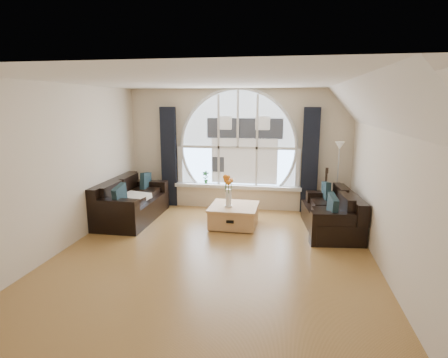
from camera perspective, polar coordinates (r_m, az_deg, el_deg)
ground at (r=5.94m, az=-1.52°, el=-11.77°), size 5.00×5.50×0.01m
ceiling at (r=5.44m, az=-1.68°, el=15.23°), size 5.00×5.50×0.01m
wall_back at (r=8.21m, az=2.22°, el=4.70°), size 5.00×0.01×2.70m
wall_front at (r=2.98m, az=-12.25°, el=-8.76°), size 5.00×0.01×2.70m
wall_left at (r=6.50m, az=-23.75°, el=1.75°), size 0.01×5.50×2.70m
wall_right at (r=5.61m, az=24.31°, el=0.20°), size 0.01×5.50×2.70m
attic_slope at (r=5.44m, az=22.12°, el=10.68°), size 0.92×5.50×0.72m
arched_window at (r=8.15m, az=2.21°, el=6.59°), size 2.60×0.06×2.15m
window_sill at (r=8.27m, az=2.08°, el=-1.18°), size 2.90×0.22×0.08m
window_frame at (r=8.12m, az=2.18°, el=6.57°), size 2.76×0.08×2.15m
neighbor_house at (r=8.13m, az=3.24°, el=5.68°), size 1.70×0.02×1.50m
curtain_left at (r=8.49m, az=-8.69°, el=3.44°), size 0.35×0.12×2.30m
curtain_right at (r=8.07m, az=13.44°, el=2.81°), size 0.35×0.12×2.30m
sofa_left at (r=7.72m, az=-14.31°, el=-3.35°), size 0.94×1.89×0.84m
sofa_right at (r=7.11m, az=16.57°, el=-4.79°), size 1.04×1.78×0.75m
coffee_chest at (r=7.16m, az=1.58°, el=-5.64°), size 0.94×0.94×0.45m
throw_blanket at (r=7.53m, az=-14.21°, el=-2.94°), size 0.67×0.67×0.10m
vase_flowers at (r=6.92m, az=0.72°, el=-1.30°), size 0.24×0.24×0.70m
floor_lamp at (r=7.99m, az=17.50°, el=-0.06°), size 0.24×0.24×1.60m
guitar at (r=8.04m, az=15.69°, el=-1.86°), size 0.39×0.29×1.06m
potted_plant at (r=8.35m, az=-2.92°, el=0.29°), size 0.16×0.12×0.30m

